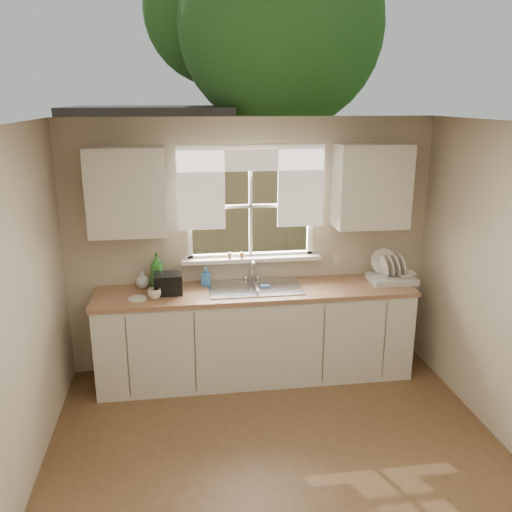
{
  "coord_description": "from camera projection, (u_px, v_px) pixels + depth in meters",
  "views": [
    {
      "loc": [
        -0.69,
        -3.13,
        2.66
      ],
      "look_at": [
        0.0,
        1.65,
        1.25
      ],
      "focal_mm": 38.0,
      "sensor_mm": 36.0,
      "label": 1
    }
  ],
  "objects": [
    {
      "name": "window",
      "position": [
        251.0,
        223.0,
        5.3
      ],
      "size": [
        1.38,
        0.16,
        1.06
      ],
      "color": "white",
      "rests_on": "room_walls"
    },
    {
      "name": "countertop",
      "position": [
        256.0,
        291.0,
        5.16
      ],
      "size": [
        3.04,
        0.65,
        0.04
      ],
      "primitive_type": "cube",
      "color": "#A17250",
      "rests_on": "base_cabinets"
    },
    {
      "name": "ground",
      "position": [
        289.0,
        491.0,
        3.82
      ],
      "size": [
        4.0,
        4.0,
        0.0
      ],
      "primitive_type": "plane",
      "color": "brown",
      "rests_on": "ground"
    },
    {
      "name": "soap_bottle_b",
      "position": [
        206.0,
        276.0,
        5.24
      ],
      "size": [
        0.1,
        0.1,
        0.19
      ],
      "primitive_type": "imported",
      "rotation": [
        0.0,
        0.0,
        -0.21
      ],
      "color": "#377CD0",
      "rests_on": "countertop"
    },
    {
      "name": "upper_cabinet_right",
      "position": [
        372.0,
        186.0,
        5.19
      ],
      "size": [
        0.7,
        0.33,
        0.8
      ],
      "primitive_type": "cube",
      "color": "silver",
      "rests_on": "room_walls"
    },
    {
      "name": "upper_cabinet_left",
      "position": [
        127.0,
        192.0,
        4.87
      ],
      "size": [
        0.7,
        0.33,
        0.8
      ],
      "primitive_type": "cube",
      "color": "silver",
      "rests_on": "room_walls"
    },
    {
      "name": "cup",
      "position": [
        154.0,
        294.0,
        4.91
      ],
      "size": [
        0.15,
        0.15,
        0.1
      ],
      "primitive_type": "imported",
      "rotation": [
        0.0,
        0.0,
        -0.33
      ],
      "color": "white",
      "rests_on": "countertop"
    },
    {
      "name": "soap_bottle_c",
      "position": [
        142.0,
        279.0,
        5.18
      ],
      "size": [
        0.17,
        0.17,
        0.17
      ],
      "primitive_type": "imported",
      "rotation": [
        0.0,
        0.0,
        -0.3
      ],
      "color": "beige",
      "rests_on": "countertop"
    },
    {
      "name": "soap_bottle_a",
      "position": [
        157.0,
        270.0,
        5.17
      ],
      "size": [
        0.16,
        0.16,
        0.34
      ],
      "primitive_type": "imported",
      "rotation": [
        0.0,
        0.0,
        0.24
      ],
      "color": "#30882C",
      "rests_on": "countertop"
    },
    {
      "name": "wall_outlet",
      "position": [
        337.0,
        259.0,
        5.52
      ],
      "size": [
        0.08,
        0.01,
        0.12
      ],
      "primitive_type": "cube",
      "color": "beige",
      "rests_on": "room_walls"
    },
    {
      "name": "sink",
      "position": [
        255.0,
        295.0,
        5.21
      ],
      "size": [
        0.88,
        0.52,
        0.4
      ],
      "color": "#B7B7BC",
      "rests_on": "countertop"
    },
    {
      "name": "backyard",
      "position": [
        236.0,
        57.0,
        10.92
      ],
      "size": [
        20.0,
        10.0,
        6.13
      ],
      "color": "#335421",
      "rests_on": "ground"
    },
    {
      "name": "bowl",
      "position": [
        405.0,
        274.0,
        5.33
      ],
      "size": [
        0.2,
        0.2,
        0.05
      ],
      "primitive_type": "imported",
      "rotation": [
        0.0,
        0.0,
        -0.04
      ],
      "color": "white",
      "rests_on": "dish_rack"
    },
    {
      "name": "curtains",
      "position": [
        251.0,
        178.0,
        5.13
      ],
      "size": [
        1.5,
        0.03,
        0.81
      ],
      "color": "white",
      "rests_on": "room_walls"
    },
    {
      "name": "room_walls",
      "position": [
        295.0,
        334.0,
        3.41
      ],
      "size": [
        3.62,
        4.02,
        2.5
      ],
      "color": "beige",
      "rests_on": "ground"
    },
    {
      "name": "saucer",
      "position": [
        137.0,
        299.0,
        4.9
      ],
      "size": [
        0.17,
        0.17,
        0.01
      ],
      "primitive_type": "cylinder",
      "color": "white",
      "rests_on": "countertop"
    },
    {
      "name": "dish_rack",
      "position": [
        391.0,
        275.0,
        5.36
      ],
      "size": [
        0.45,
        0.34,
        0.31
      ],
      "color": "silver",
      "rests_on": "countertop"
    },
    {
      "name": "black_appliance",
      "position": [
        168.0,
        284.0,
        5.03
      ],
      "size": [
        0.26,
        0.23,
        0.19
      ],
      "primitive_type": "cube",
      "rotation": [
        0.0,
        0.0,
        0.02
      ],
      "color": "black",
      "rests_on": "countertop"
    },
    {
      "name": "base_cabinets",
      "position": [
        256.0,
        335.0,
        5.29
      ],
      "size": [
        3.0,
        0.62,
        0.87
      ],
      "primitive_type": "cube",
      "color": "silver",
      "rests_on": "ground"
    },
    {
      "name": "sill_jars",
      "position": [
        236.0,
        255.0,
        5.31
      ],
      "size": [
        0.16,
        0.04,
        0.06
      ],
      "color": "brown",
      "rests_on": "window"
    },
    {
      "name": "ceiling",
      "position": [
        297.0,
        127.0,
        3.12
      ],
      "size": [
        3.6,
        4.0,
        0.02
      ],
      "primitive_type": "cube",
      "color": "silver",
      "rests_on": "room_walls"
    }
  ]
}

